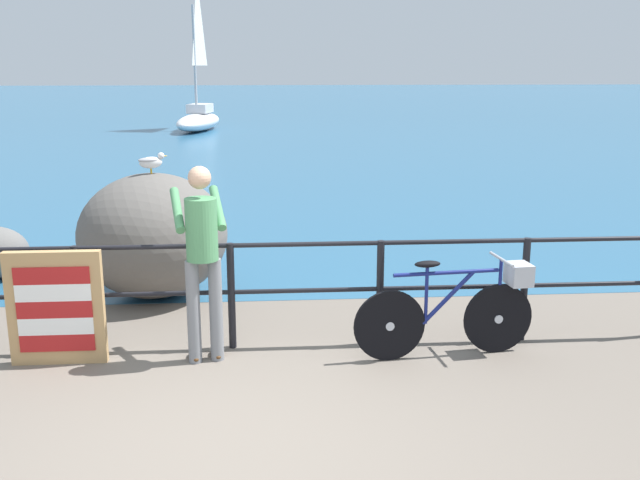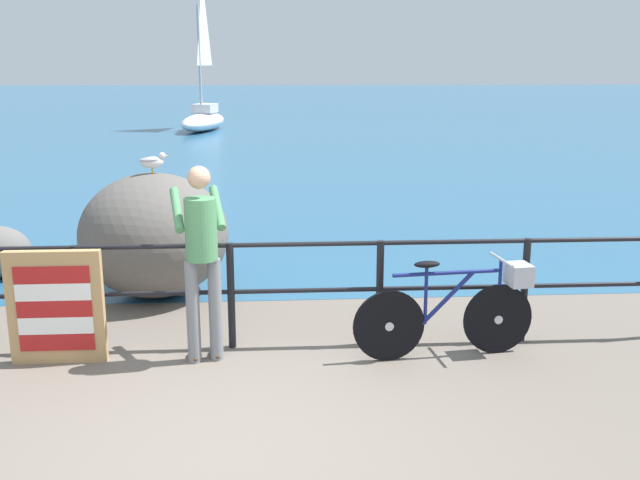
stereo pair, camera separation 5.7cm
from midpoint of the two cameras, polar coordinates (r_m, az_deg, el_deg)
ground_plane at (r=24.76m, az=-4.65°, el=7.52°), size 120.00×120.00×0.10m
sea_surface at (r=52.86m, az=-4.23°, el=10.87°), size 120.00×90.00×0.01m
promenade_railing at (r=6.75m, az=-6.87°, el=-3.41°), size 8.50×0.07×1.02m
bicycle at (r=6.70m, az=11.32°, el=-5.28°), size 1.69×0.48×0.92m
person_at_railing at (r=6.40m, az=-9.13°, el=-1.13°), size 0.54×0.67×1.78m
folded_deckchair_stack at (r=6.81m, az=-20.02°, el=-5.05°), size 0.84×0.10×1.04m
breakwater_boulder_main at (r=8.46m, az=-12.84°, el=0.39°), size 1.70×1.72×1.43m
seagull at (r=8.30m, az=-13.00°, el=6.13°), size 0.34×0.21×0.23m
sailboat at (r=30.06m, az=-9.20°, el=9.93°), size 2.08×4.56×6.16m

